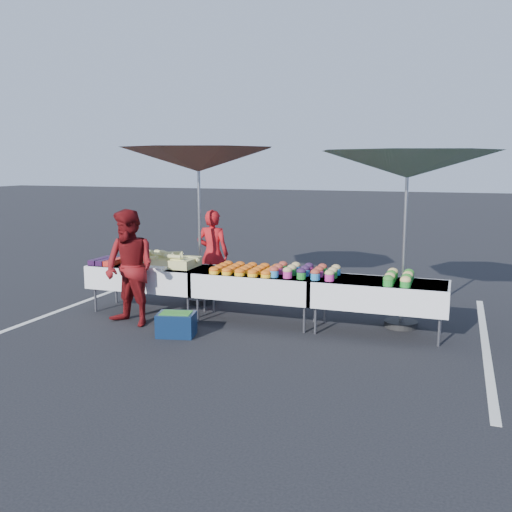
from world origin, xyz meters
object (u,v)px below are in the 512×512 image
(table_right, at_px, (379,293))
(umbrella_left, at_px, (198,161))
(table_left, at_px, (149,276))
(vendor, at_px, (213,254))
(customer, at_px, (130,268))
(storage_bin, at_px, (176,324))
(table_center, at_px, (256,284))
(umbrella_right, at_px, (408,166))

(table_right, bearing_deg, umbrella_left, 165.46)
(table_left, distance_m, vendor, 1.38)
(customer, bearing_deg, storage_bin, -2.56)
(table_left, relative_size, table_center, 1.00)
(table_right, bearing_deg, table_center, 180.00)
(customer, xyz_separation_m, umbrella_right, (3.75, 1.21, 1.47))
(customer, bearing_deg, table_left, 113.79)
(vendor, xyz_separation_m, umbrella_right, (3.32, -0.79, 1.54))
(umbrella_right, bearing_deg, table_right, -120.68)
(table_center, height_order, umbrella_left, umbrella_left)
(table_left, relative_size, customer, 1.10)
(table_left, xyz_separation_m, umbrella_right, (3.87, 0.46, 1.73))
(table_left, height_order, vendor, vendor)
(table_left, distance_m, umbrella_right, 4.27)
(umbrella_right, bearing_deg, umbrella_left, 174.20)
(table_center, distance_m, table_right, 1.80)
(umbrella_left, bearing_deg, table_right, -14.54)
(table_left, bearing_deg, umbrella_right, 6.76)
(table_center, distance_m, vendor, 1.78)
(vendor, height_order, storage_bin, vendor)
(table_center, distance_m, storage_bin, 1.36)
(umbrella_left, distance_m, storage_bin, 2.91)
(customer, distance_m, umbrella_left, 2.22)
(customer, relative_size, umbrella_right, 0.63)
(table_right, height_order, umbrella_left, umbrella_left)
(umbrella_right, bearing_deg, storage_bin, -152.72)
(table_right, relative_size, umbrella_right, 0.69)
(table_center, bearing_deg, customer, -155.93)
(table_left, bearing_deg, storage_bin, -45.62)
(customer, height_order, umbrella_right, umbrella_right)
(vendor, relative_size, umbrella_right, 0.57)
(vendor, bearing_deg, umbrella_right, 160.99)
(table_left, height_order, storage_bin, table_left)
(umbrella_right, bearing_deg, table_left, -173.24)
(vendor, bearing_deg, customer, 72.23)
(customer, relative_size, umbrella_left, 0.62)
(umbrella_left, xyz_separation_m, umbrella_right, (3.36, -0.34, -0.07))
(storage_bin, bearing_deg, umbrella_left, 92.24)
(umbrella_left, relative_size, umbrella_right, 1.00)
(umbrella_left, bearing_deg, table_center, -31.90)
(customer, bearing_deg, table_right, 26.80)
(table_left, relative_size, umbrella_right, 0.69)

